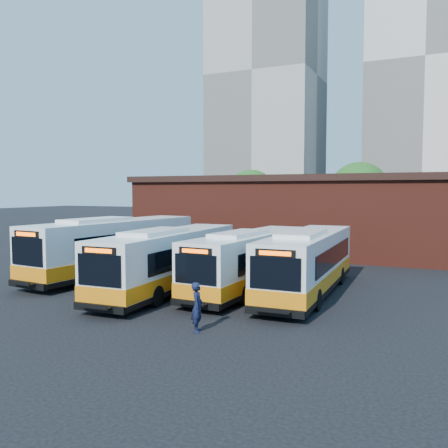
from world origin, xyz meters
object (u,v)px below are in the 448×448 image
at_px(transit_worker, 197,307).
at_px(bus_east, 308,265).
at_px(bus_west, 115,249).
at_px(bus_midwest, 169,262).
at_px(bus_mideast, 251,263).

bearing_deg(transit_worker, bus_east, -34.53).
xyz_separation_m(bus_west, transit_worker, (10.10, -8.38, -0.71)).
bearing_deg(bus_west, bus_east, 3.83).
distance_m(bus_midwest, bus_mideast, 4.24).
bearing_deg(bus_east, bus_west, 176.77).
xyz_separation_m(bus_midwest, bus_east, (6.71, 2.29, -0.01)).
height_order(bus_west, transit_worker, bus_west).
xyz_separation_m(bus_mideast, bus_east, (2.97, 0.30, 0.05)).
bearing_deg(bus_midwest, bus_mideast, 25.99).
bearing_deg(bus_mideast, bus_midwest, -148.60).
bearing_deg(bus_west, transit_worker, -34.19).
bearing_deg(bus_mideast, bus_east, 9.17).
height_order(bus_midwest, bus_mideast, bus_midwest).
xyz_separation_m(bus_west, bus_mideast, (9.19, -0.65, -0.19)).
relative_size(bus_west, bus_east, 1.11).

